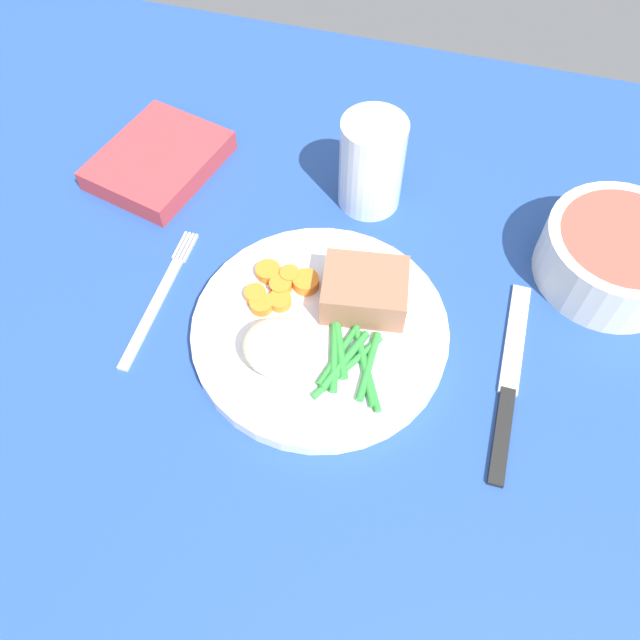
{
  "coord_description": "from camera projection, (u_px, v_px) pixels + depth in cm",
  "views": [
    {
      "loc": [
        11.66,
        -31.24,
        52.56
      ],
      "look_at": [
        3.2,
        -1.37,
        4.6
      ],
      "focal_mm": 35.72,
      "sensor_mm": 36.0,
      "label": 1
    }
  ],
  "objects": [
    {
      "name": "napkin",
      "position": [
        159.0,
        160.0,
        0.7
      ],
      "size": [
        14.24,
        16.19,
        2.34
      ],
      "primitive_type": "cube",
      "rotation": [
        0.0,
        0.0,
        -0.24
      ],
      "color": "#B2383D",
      "rests_on": "dining_table"
    },
    {
      "name": "knife",
      "position": [
        509.0,
        382.0,
        0.56
      ],
      "size": [
        1.7,
        20.5,
        0.64
      ],
      "rotation": [
        0.0,
        0.0,
        0.05
      ],
      "color": "black",
      "rests_on": "dining_table"
    },
    {
      "name": "dinner_plate",
      "position": [
        320.0,
        331.0,
        0.59
      ],
      "size": [
        23.58,
        23.58,
        1.6
      ],
      "primitive_type": "cylinder",
      "color": "white",
      "rests_on": "dining_table"
    },
    {
      "name": "salad_bowl",
      "position": [
        617.0,
        254.0,
        0.61
      ],
      "size": [
        14.24,
        14.24,
        5.66
      ],
      "color": "silver",
      "rests_on": "dining_table"
    },
    {
      "name": "dining_table",
      "position": [
        292.0,
        321.0,
        0.61
      ],
      "size": [
        120.0,
        90.0,
        2.0
      ],
      "color": "#234793",
      "rests_on": "ground"
    },
    {
      "name": "carrot_slices",
      "position": [
        279.0,
        287.0,
        0.6
      ],
      "size": [
        6.39,
        6.07,
        1.23
      ],
      "color": "orange",
      "rests_on": "dinner_plate"
    },
    {
      "name": "fork",
      "position": [
        159.0,
        298.0,
        0.61
      ],
      "size": [
        1.44,
        16.6,
        0.4
      ],
      "rotation": [
        0.0,
        0.0,
        -0.07
      ],
      "color": "silver",
      "rests_on": "dining_table"
    },
    {
      "name": "water_glass",
      "position": [
        371.0,
        169.0,
        0.65
      ],
      "size": [
        6.63,
        6.63,
        10.14
      ],
      "color": "silver",
      "rests_on": "dining_table"
    },
    {
      "name": "green_beans",
      "position": [
        350.0,
        359.0,
        0.56
      ],
      "size": [
        6.87,
        9.62,
        0.79
      ],
      "color": "#2D8C38",
      "rests_on": "dinner_plate"
    },
    {
      "name": "meat_portion",
      "position": [
        365.0,
        290.0,
        0.58
      ],
      "size": [
        8.5,
        7.29,
        3.59
      ],
      "primitive_type": "cube",
      "rotation": [
        0.0,
        0.0,
        0.16
      ],
      "color": "#936047",
      "rests_on": "dinner_plate"
    },
    {
      "name": "mashed_potatoes",
      "position": [
        283.0,
        348.0,
        0.54
      ],
      "size": [
        7.15,
        5.77,
        3.94
      ],
      "primitive_type": "ellipsoid",
      "color": "beige",
      "rests_on": "dinner_plate"
    }
  ]
}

